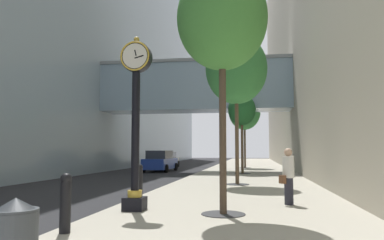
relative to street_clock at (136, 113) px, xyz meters
name	(u,v)px	position (x,y,z in m)	size (l,w,h in m)	color
ground_plane	(202,172)	(-0.84, 19.57, -2.73)	(110.00, 110.00, 0.00)	#262628
sidewalk_right	(247,170)	(2.61, 22.57, -2.66)	(6.91, 80.00, 0.14)	#ADA593
building_block_left	(78,1)	(-13.13, 22.54, 13.11)	(24.09, 80.00, 31.85)	#93A8B7
street_clock	(136,113)	(0.00, 0.00, 0.00)	(0.84, 0.55, 4.72)	black
bollard_second	(65,202)	(-0.47, -2.85, -1.99)	(0.22, 0.22, 1.16)	black
bollard_fourth	(139,181)	(-0.47, 1.93, -1.99)	(0.22, 0.22, 1.16)	black
street_tree_near	(222,20)	(2.38, -0.24, 2.38)	(2.35, 2.35, 6.36)	#333335
street_tree_mid_near	(236,69)	(2.38, 8.02, 2.86)	(2.93, 2.93, 7.16)	#333335
street_tree_mid_far	(242,110)	(2.38, 16.28, 1.75)	(1.90, 1.90, 5.49)	#333335
street_tree_far	(245,112)	(2.38, 24.54, 2.48)	(2.88, 2.88, 6.75)	#333335
pedestrian_walking	(288,175)	(4.15, 1.73, -1.73)	(0.52, 0.47, 1.66)	#23232D
car_blue_near	(160,161)	(-4.41, 20.30, -1.91)	(2.15, 4.70, 1.70)	navy
car_silver_mid	(167,160)	(-5.43, 27.09, -1.98)	(1.99, 4.19, 1.55)	#B7BABF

